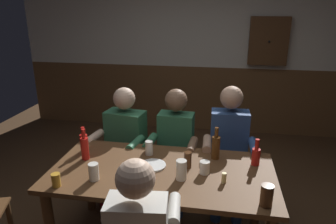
{
  "coord_description": "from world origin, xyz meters",
  "views": [
    {
      "loc": [
        0.43,
        -2.37,
        1.99
      ],
      "look_at": [
        0.0,
        0.09,
        1.13
      ],
      "focal_mm": 33.35,
      "sensor_mm": 36.0,
      "label": 1
    }
  ],
  "objects": [
    {
      "name": "back_wall_upper",
      "position": [
        0.0,
        2.63,
        1.79
      ],
      "size": [
        5.68,
        0.12,
        1.46
      ],
      "primitive_type": "cube",
      "color": "silver"
    },
    {
      "name": "back_wall_wainscot",
      "position": [
        0.0,
        2.63,
        0.53
      ],
      "size": [
        5.68,
        0.12,
        1.06
      ],
      "primitive_type": "cube",
      "color": "brown",
      "rests_on": "ground_plane"
    },
    {
      "name": "dining_table",
      "position": [
        0.0,
        -0.19,
        0.64
      ],
      "size": [
        1.79,
        0.91,
        0.74
      ],
      "color": "brown",
      "rests_on": "ground_plane"
    },
    {
      "name": "person_0",
      "position": [
        -0.55,
        0.5,
        0.67
      ],
      "size": [
        0.58,
        0.58,
        1.2
      ],
      "rotation": [
        0.0,
        0.0,
        2.98
      ],
      "color": "#33724C",
      "rests_on": "ground_plane"
    },
    {
      "name": "person_1",
      "position": [
        -0.0,
        0.48,
        0.67
      ],
      "size": [
        0.51,
        0.51,
        1.21
      ],
      "rotation": [
        0.0,
        0.0,
        3.09
      ],
      "color": "#33724C",
      "rests_on": "ground_plane"
    },
    {
      "name": "person_2",
      "position": [
        0.54,
        0.49,
        0.7
      ],
      "size": [
        0.52,
        0.51,
        1.26
      ],
      "rotation": [
        0.0,
        0.0,
        3.17
      ],
      "color": "#2D4C84",
      "rests_on": "ground_plane"
    },
    {
      "name": "table_candle",
      "position": [
        0.49,
        -0.3,
        0.78
      ],
      "size": [
        0.04,
        0.04,
        0.08
      ],
      "primitive_type": "cylinder",
      "color": "#F9E08C",
      "rests_on": "dining_table"
    },
    {
      "name": "plate_0",
      "position": [
        -0.09,
        -0.14,
        0.74
      ],
      "size": [
        0.22,
        0.22,
        0.01
      ],
      "primitive_type": "cylinder",
      "color": "white",
      "rests_on": "dining_table"
    },
    {
      "name": "bottle_0",
      "position": [
        0.42,
        0.09,
        0.85
      ],
      "size": [
        0.07,
        0.07,
        0.28
      ],
      "color": "#593314",
      "rests_on": "dining_table"
    },
    {
      "name": "bottle_1",
      "position": [
        -0.76,
        0.03,
        0.83
      ],
      "size": [
        0.07,
        0.07,
        0.23
      ],
      "color": "red",
      "rests_on": "dining_table"
    },
    {
      "name": "bottle_2",
      "position": [
        0.75,
        0.03,
        0.82
      ],
      "size": [
        0.07,
        0.07,
        0.23
      ],
      "color": "red",
      "rests_on": "dining_table"
    },
    {
      "name": "bottle_3",
      "position": [
        -0.68,
        -0.12,
        0.84
      ],
      "size": [
        0.07,
        0.07,
        0.28
      ],
      "color": "red",
      "rests_on": "dining_table"
    },
    {
      "name": "pint_glass_0",
      "position": [
        -0.13,
        -0.56,
        0.8
      ],
      "size": [
        0.08,
        0.08,
        0.12
      ],
      "primitive_type": "cylinder",
      "color": "gold",
      "rests_on": "dining_table"
    },
    {
      "name": "pint_glass_1",
      "position": [
        0.2,
        -0.12,
        0.8
      ],
      "size": [
        0.06,
        0.06,
        0.14
      ],
      "primitive_type": "cylinder",
      "color": "#4C2D19",
      "rests_on": "dining_table"
    },
    {
      "name": "pint_glass_2",
      "position": [
        -0.48,
        -0.42,
        0.8
      ],
      "size": [
        0.08,
        0.08,
        0.13
      ],
      "primitive_type": "cylinder",
      "color": "white",
      "rests_on": "dining_table"
    },
    {
      "name": "pint_glass_3",
      "position": [
        0.34,
        -0.18,
        0.79
      ],
      "size": [
        0.08,
        0.08,
        0.1
      ],
      "primitive_type": "cylinder",
      "color": "white",
      "rests_on": "dining_table"
    },
    {
      "name": "pint_glass_4",
      "position": [
        0.17,
        -0.3,
        0.81
      ],
      "size": [
        0.08,
        0.08,
        0.16
      ],
      "primitive_type": "cylinder",
      "color": "white",
      "rests_on": "dining_table"
    },
    {
      "name": "pint_glass_5",
      "position": [
        -0.16,
        0.06,
        0.8
      ],
      "size": [
        0.07,
        0.07,
        0.13
      ],
      "primitive_type": "cylinder",
      "color": "white",
      "rests_on": "dining_table"
    },
    {
      "name": "pint_glass_6",
      "position": [
        -0.71,
        -0.56,
        0.79
      ],
      "size": [
        0.06,
        0.06,
        0.1
      ],
      "primitive_type": "cylinder",
      "color": "gold",
      "rests_on": "dining_table"
    },
    {
      "name": "pint_glass_7",
      "position": [
        0.77,
        -0.53,
        0.81
      ],
      "size": [
        0.08,
        0.08,
        0.15
      ],
      "primitive_type": "cylinder",
      "color": "#4C2D19",
      "rests_on": "dining_table"
    },
    {
      "name": "wall_dart_cabinet",
      "position": [
        1.09,
        2.5,
        1.49
      ],
      "size": [
        0.56,
        0.15,
        0.7
      ],
      "color": "brown"
    }
  ]
}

